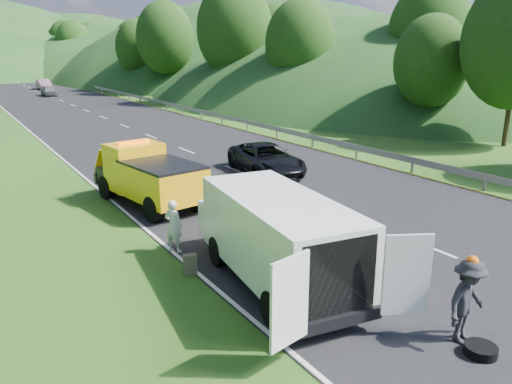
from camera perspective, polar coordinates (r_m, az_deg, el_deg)
ground at (r=15.81m, az=6.29°, el=-6.10°), size 320.00×320.00×0.00m
road_surface at (r=53.18m, az=-18.77°, el=8.78°), size 14.00×200.00×0.02m
guardrail at (r=67.09m, az=-15.23°, el=10.39°), size 0.06×140.00×1.52m
tree_line_right at (r=78.57m, az=-7.87°, el=11.53°), size 14.00×140.00×14.00m
hills_backdrop at (r=147.09m, az=-26.46°, el=12.07°), size 201.00×288.60×44.00m
tow_truck at (r=19.91m, az=-12.24°, el=1.87°), size 2.87×5.88×2.42m
white_van at (r=12.78m, az=2.29°, el=-4.93°), size 3.79×7.07×2.40m
woman at (r=15.43m, az=-9.27°, el=-6.78°), size 0.69×0.73×1.62m
child at (r=15.07m, az=-3.47°, el=-7.16°), size 0.56×0.52×0.93m
worker at (r=11.79m, az=22.50°, el=-15.51°), size 1.28×0.86×1.84m
suitcase at (r=13.82m, az=-7.54°, el=-8.20°), size 0.39×0.27×0.58m
spare_tire at (r=11.47m, az=24.22°, el=-16.66°), size 0.65×0.65×0.20m
passing_suv at (r=24.64m, az=1.14°, el=2.09°), size 3.23×5.57×1.46m
dist_car_a at (r=71.93m, az=-22.55°, el=10.08°), size 1.59×3.96×1.35m
dist_car_b at (r=84.30m, az=-23.05°, el=10.73°), size 1.62×4.65×1.53m
dist_car_c at (r=109.70m, az=-26.58°, el=11.26°), size 1.89×4.65×1.35m
dist_car_d at (r=124.82m, az=-26.31°, el=11.67°), size 1.59×3.96×1.35m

